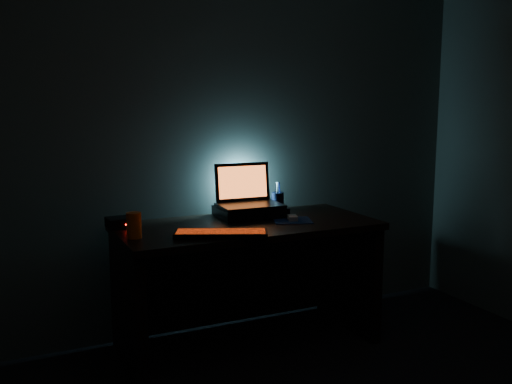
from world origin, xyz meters
The scene contains 10 objects.
room centered at (0.00, 0.00, 1.25)m, with size 3.50×4.00×2.50m.
desk centered at (0.00, 1.67, 0.49)m, with size 1.50×0.70×0.75m.
riser centered at (0.10, 1.79, 0.78)m, with size 0.40×0.30×0.06m, color black.
laptop centered at (0.10, 1.84, 0.87)m, with size 0.39×0.30×0.26m.
keyboard centered at (-0.26, 1.38, 0.76)m, with size 0.51×0.34×0.03m.
mousepad centered at (0.27, 1.57, 0.75)m, with size 0.22×0.20×0.00m, color navy.
mouse centered at (0.27, 1.57, 0.77)m, with size 0.05×0.09×0.03m, color #9D9FA3.
pen_cup centered at (0.35, 1.92, 0.81)m, with size 0.08×0.08×0.11m, color black.
juice_glass centered at (-0.68, 1.54, 0.82)m, with size 0.08×0.08×0.13m, color #F55A0C.
router centered at (-0.68, 1.82, 0.78)m, with size 0.18×0.15×0.06m.
Camera 1 is at (-1.33, -1.34, 1.46)m, focal length 40.00 mm.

